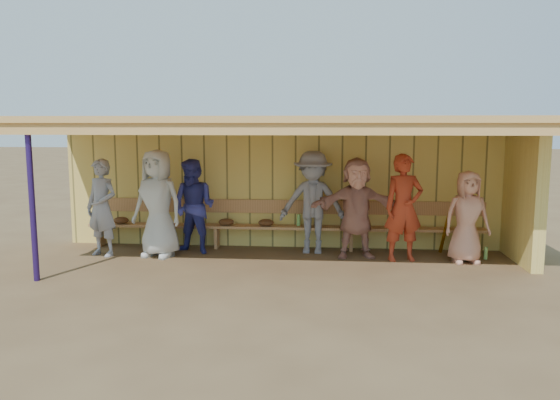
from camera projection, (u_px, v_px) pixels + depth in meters
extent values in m
plane|color=brown|center=(278.00, 263.00, 9.45)|extent=(90.00, 90.00, 0.00)
imported|color=gray|center=(102.00, 208.00, 9.87)|extent=(0.75, 0.63, 1.77)
imported|color=silver|center=(158.00, 203.00, 9.79)|extent=(1.07, 0.83, 1.94)
imported|color=#33378E|center=(194.00, 207.00, 10.04)|extent=(1.01, 0.88, 1.75)
imported|color=gray|center=(313.00, 202.00, 10.07)|extent=(1.26, 0.77, 1.89)
imported|color=tan|center=(356.00, 208.00, 9.73)|extent=(1.72, 0.71, 1.80)
imported|color=#AE341B|center=(404.00, 208.00, 9.49)|extent=(0.76, 0.58, 1.88)
imported|color=tan|center=(467.00, 217.00, 9.37)|extent=(0.84, 0.60, 1.60)
cube|color=#E8CC63|center=(284.00, 185.00, 10.62)|extent=(8.60, 0.20, 2.40)
cube|color=#E8CC63|center=(524.00, 193.00, 9.37)|extent=(0.20, 1.62, 2.40)
cube|color=#DCA75A|center=(278.00, 120.00, 9.11)|extent=(8.80, 3.20, 0.10)
cube|color=#DCA75A|center=(269.00, 129.00, 7.65)|extent=(8.80, 0.10, 0.18)
cube|color=#DCA75A|center=(60.00, 128.00, 9.45)|extent=(0.08, 3.00, 0.16)
cube|color=#DCA75A|center=(113.00, 128.00, 9.37)|extent=(0.08, 3.00, 0.16)
cube|color=#DCA75A|center=(167.00, 128.00, 9.29)|extent=(0.08, 3.00, 0.16)
cube|color=#DCA75A|center=(222.00, 128.00, 9.21)|extent=(0.08, 3.00, 0.16)
cube|color=#DCA75A|center=(278.00, 128.00, 9.13)|extent=(0.08, 3.00, 0.16)
cube|color=#DCA75A|center=(335.00, 129.00, 9.05)|extent=(0.08, 3.00, 0.16)
cube|color=#DCA75A|center=(393.00, 129.00, 8.97)|extent=(0.08, 3.00, 0.16)
cube|color=#DCA75A|center=(452.00, 129.00, 8.89)|extent=(0.08, 3.00, 0.16)
cube|color=#DCA75A|center=(512.00, 129.00, 8.81)|extent=(0.08, 3.00, 0.16)
cylinder|color=navy|center=(32.00, 203.00, 8.21)|extent=(0.09, 0.09, 2.40)
cube|color=tan|center=(283.00, 227.00, 10.44)|extent=(7.60, 0.32, 0.05)
cube|color=tan|center=(284.00, 207.00, 10.54)|extent=(7.60, 0.04, 0.26)
cube|color=tan|center=(102.00, 235.00, 10.77)|extent=(0.06, 0.29, 0.40)
cube|color=tan|center=(217.00, 237.00, 10.58)|extent=(0.06, 0.29, 0.40)
cube|color=tan|center=(351.00, 240.00, 10.36)|extent=(0.06, 0.29, 0.40)
cube|color=tan|center=(475.00, 242.00, 10.16)|extent=(0.06, 0.29, 0.40)
cylinder|color=orange|center=(445.00, 233.00, 9.99)|extent=(0.13, 0.41, 0.80)
sphere|color=orange|center=(472.00, 253.00, 10.00)|extent=(0.08, 0.08, 0.08)
ellipsoid|color=#593319|center=(121.00, 220.00, 10.64)|extent=(0.30, 0.24, 0.14)
ellipsoid|color=#593319|center=(266.00, 223.00, 10.40)|extent=(0.30, 0.24, 0.14)
ellipsoid|color=#593319|center=(226.00, 222.00, 10.47)|extent=(0.30, 0.24, 0.14)
cylinder|color=#80DB6D|center=(299.00, 220.00, 10.44)|extent=(0.07, 0.07, 0.22)
cylinder|color=orange|center=(356.00, 221.00, 10.35)|extent=(0.07, 0.07, 0.22)
cylinder|color=#8DC864|center=(486.00, 253.00, 9.68)|extent=(0.07, 0.07, 0.22)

